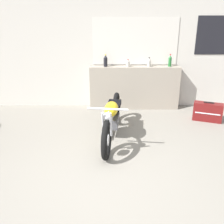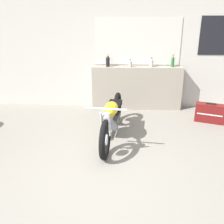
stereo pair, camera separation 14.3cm
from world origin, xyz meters
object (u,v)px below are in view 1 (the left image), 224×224
object	(u,v)px
bottle_leftmost	(104,61)
hard_case_darkred	(206,112)
bottle_right_center	(169,61)
bottle_center	(148,62)
motorcycle_yellow	(111,118)
bottle_left_center	(127,63)

from	to	relation	value
bottle_leftmost	hard_case_darkred	world-z (taller)	bottle_leftmost
bottle_right_center	bottle_leftmost	bearing A→B (deg)	-179.60
bottle_center	hard_case_darkred	xyz separation A→B (m)	(1.18, -0.78, -0.90)
motorcycle_yellow	hard_case_darkred	distance (m)	2.18
bottle_right_center	hard_case_darkred	size ratio (longest dim) A/B	0.45
bottle_left_center	motorcycle_yellow	distance (m)	1.73
hard_case_darkred	bottle_right_center	bearing A→B (deg)	131.89
bottle_leftmost	hard_case_darkred	xyz separation A→B (m)	(2.17, -0.78, -0.93)
bottle_center	hard_case_darkred	world-z (taller)	bottle_center
motorcycle_yellow	bottle_leftmost	bearing A→B (deg)	95.28
bottle_leftmost	bottle_center	size ratio (longest dim) A/B	1.34
bottle_left_center	motorcycle_yellow	bearing A→B (deg)	-103.17
motorcycle_yellow	hard_case_darkred	size ratio (longest dim) A/B	3.35
bottle_leftmost	bottle_left_center	world-z (taller)	bottle_leftmost
bottle_left_center	hard_case_darkred	distance (m)	2.02
bottle_center	motorcycle_yellow	world-z (taller)	bottle_center
bottle_left_center	hard_case_darkred	world-z (taller)	bottle_left_center
bottle_left_center	hard_case_darkred	size ratio (longest dim) A/B	0.27
bottle_leftmost	bottle_left_center	xyz separation A→B (m)	(0.51, -0.02, -0.05)
bottle_center	bottle_right_center	size ratio (longest dim) A/B	0.75
bottle_leftmost	motorcycle_yellow	size ratio (longest dim) A/B	0.13
bottle_leftmost	bottle_center	world-z (taller)	bottle_leftmost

